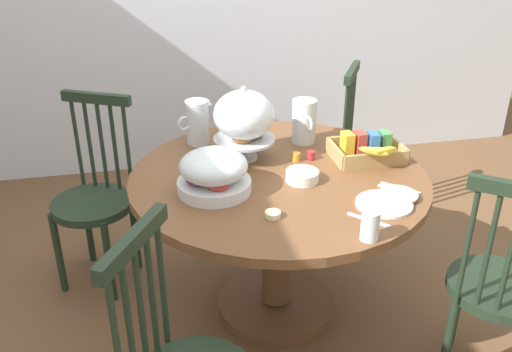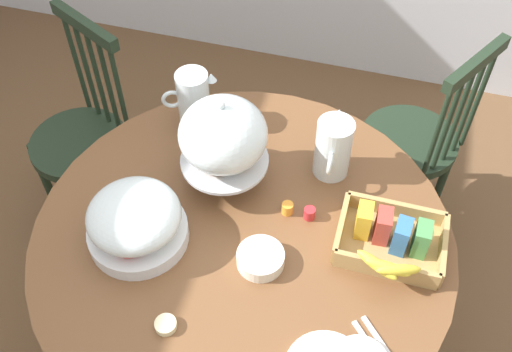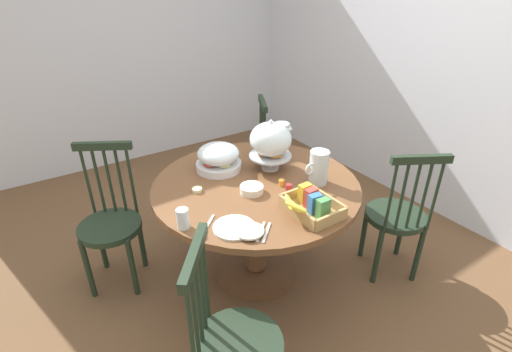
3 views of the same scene
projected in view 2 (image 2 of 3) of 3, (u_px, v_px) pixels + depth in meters
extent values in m
plane|color=brown|center=(255.00, 348.00, 2.34)|extent=(10.00, 10.00, 0.00)
cylinder|color=brown|center=(243.00, 237.00, 1.82)|extent=(1.29, 1.29, 0.04)
cylinder|color=brown|center=(244.00, 291.00, 2.07)|extent=(0.14, 0.14, 0.63)
cylinder|color=brown|center=(246.00, 336.00, 2.34)|extent=(0.56, 0.56, 0.06)
cylinder|color=#1E2D1E|center=(79.00, 144.00, 2.44)|extent=(0.40, 0.40, 0.04)
cylinder|color=#1E2D1E|center=(46.00, 180.00, 2.61)|extent=(0.04, 0.04, 0.45)
cylinder|color=#1E2D1E|center=(84.00, 215.00, 2.48)|extent=(0.04, 0.04, 0.45)
cylinder|color=#1E2D1E|center=(97.00, 146.00, 2.74)|extent=(0.04, 0.04, 0.45)
cylinder|color=#1E2D1E|center=(136.00, 178.00, 2.61)|extent=(0.04, 0.04, 0.45)
cylinder|color=#1E2D1E|center=(77.00, 65.00, 2.39)|extent=(0.02, 0.02, 0.48)
cylinder|color=#1E2D1E|center=(88.00, 73.00, 2.36)|extent=(0.02, 0.02, 0.48)
cylinder|color=#1E2D1E|center=(99.00, 81.00, 2.33)|extent=(0.02, 0.02, 0.48)
cylinder|color=#1E2D1E|center=(110.00, 89.00, 2.30)|extent=(0.02, 0.02, 0.48)
cylinder|color=#1E2D1E|center=(121.00, 97.00, 2.27)|extent=(0.02, 0.02, 0.48)
cube|color=#1E2D1E|center=(84.00, 25.00, 2.13)|extent=(0.34, 0.20, 0.05)
cylinder|color=#1E2D1E|center=(409.00, 141.00, 2.45)|extent=(0.40, 0.40, 0.04)
cylinder|color=#1E2D1E|center=(392.00, 144.00, 2.75)|extent=(0.04, 0.04, 0.45)
cylinder|color=#1E2D1E|center=(354.00, 176.00, 2.62)|extent=(0.04, 0.04, 0.45)
cylinder|color=#1E2D1E|center=(443.00, 176.00, 2.62)|extent=(0.04, 0.04, 0.45)
cylinder|color=#1E2D1E|center=(406.00, 212.00, 2.49)|extent=(0.04, 0.04, 0.45)
cylinder|color=#1E2D1E|center=(477.00, 101.00, 2.26)|extent=(0.02, 0.02, 0.48)
cylinder|color=#1E2D1E|center=(467.00, 110.00, 2.22)|extent=(0.02, 0.02, 0.48)
cylinder|color=#1E2D1E|center=(457.00, 119.00, 2.19)|extent=(0.02, 0.02, 0.48)
cylinder|color=#1E2D1E|center=(446.00, 128.00, 2.16)|extent=(0.02, 0.02, 0.48)
cylinder|color=#1E2D1E|center=(435.00, 138.00, 2.13)|extent=(0.02, 0.02, 0.48)
cube|color=#1E2D1E|center=(477.00, 63.00, 1.99)|extent=(0.21, 0.33, 0.05)
cylinder|color=silver|center=(226.00, 178.00, 1.93)|extent=(0.12, 0.12, 0.02)
cylinder|color=silver|center=(225.00, 171.00, 1.90)|extent=(0.03, 0.03, 0.09)
cylinder|color=silver|center=(225.00, 160.00, 1.86)|extent=(0.28, 0.28, 0.01)
torus|color=#B27033|center=(238.00, 157.00, 1.84)|extent=(0.10, 0.10, 0.03)
torus|color=#D19347|center=(222.00, 146.00, 1.87)|extent=(0.10, 0.10, 0.03)
torus|color=#935628|center=(216.00, 162.00, 1.83)|extent=(0.10, 0.10, 0.03)
ellipsoid|color=silver|center=(223.00, 134.00, 1.78)|extent=(0.27, 0.27, 0.22)
sphere|color=silver|center=(221.00, 105.00, 1.68)|extent=(0.02, 0.02, 0.02)
cylinder|color=silver|center=(139.00, 233.00, 1.77)|extent=(0.30, 0.30, 0.05)
ellipsoid|color=beige|center=(158.00, 230.00, 1.73)|extent=(0.09, 0.09, 0.03)
ellipsoid|color=#8CBF59|center=(143.00, 208.00, 1.79)|extent=(0.09, 0.09, 0.03)
ellipsoid|color=#6B2D4C|center=(115.00, 223.00, 1.75)|extent=(0.09, 0.09, 0.03)
ellipsoid|color=#CC3D33|center=(130.00, 245.00, 1.70)|extent=(0.09, 0.09, 0.03)
ellipsoid|color=silver|center=(134.00, 215.00, 1.70)|extent=(0.28, 0.28, 0.13)
cylinder|color=silver|center=(333.00, 148.00, 1.88)|extent=(0.12, 0.12, 0.21)
cylinder|color=orange|center=(332.00, 155.00, 1.91)|extent=(0.10, 0.10, 0.15)
cone|color=silver|center=(339.00, 113.00, 1.86)|extent=(0.04, 0.04, 0.03)
torus|color=silver|center=(330.00, 163.00, 1.83)|extent=(0.02, 0.07, 0.07)
cylinder|color=silver|center=(194.00, 99.00, 2.03)|extent=(0.11, 0.11, 0.21)
cylinder|color=white|center=(194.00, 106.00, 2.05)|extent=(0.10, 0.10, 0.15)
cone|color=silver|center=(211.00, 77.00, 1.97)|extent=(0.05, 0.05, 0.03)
torus|color=silver|center=(172.00, 99.00, 2.01)|extent=(0.07, 0.04, 0.07)
cube|color=tan|center=(389.00, 244.00, 1.77)|extent=(0.30, 0.22, 0.01)
cube|color=tan|center=(386.00, 270.00, 1.68)|extent=(0.30, 0.02, 0.07)
cube|color=tan|center=(395.00, 210.00, 1.81)|extent=(0.30, 0.02, 0.07)
cube|color=tan|center=(341.00, 227.00, 1.77)|extent=(0.02, 0.22, 0.07)
cube|color=tan|center=(442.00, 250.00, 1.72)|extent=(0.02, 0.22, 0.07)
cube|color=gold|center=(364.00, 220.00, 1.75)|extent=(0.05, 0.07, 0.11)
cube|color=#B23D33|center=(383.00, 226.00, 1.74)|extent=(0.05, 0.07, 0.11)
cube|color=#336BAD|center=(401.00, 236.00, 1.71)|extent=(0.05, 0.07, 0.11)
cube|color=#47894C|center=(421.00, 239.00, 1.71)|extent=(0.05, 0.07, 0.11)
ellipsoid|color=yellow|center=(377.00, 265.00, 1.62)|extent=(0.14, 0.08, 0.05)
ellipsoid|color=yellow|center=(388.00, 267.00, 1.61)|extent=(0.13, 0.03, 0.05)
ellipsoid|color=yellow|center=(399.00, 270.00, 1.61)|extent=(0.14, 0.08, 0.05)
cylinder|color=white|center=(261.00, 258.00, 1.72)|extent=(0.14, 0.14, 0.04)
cylinder|color=beige|center=(166.00, 325.00, 1.59)|extent=(0.06, 0.06, 0.02)
cylinder|color=#B7282D|center=(309.00, 213.00, 1.82)|extent=(0.04, 0.04, 0.04)
cylinder|color=orange|center=(287.00, 208.00, 1.84)|extent=(0.04, 0.04, 0.04)
cube|color=silver|center=(371.00, 348.00, 1.56)|extent=(0.13, 0.13, 0.01)
cube|color=silver|center=(381.00, 343.00, 1.57)|extent=(0.13, 0.13, 0.01)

